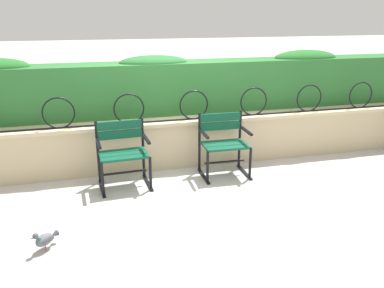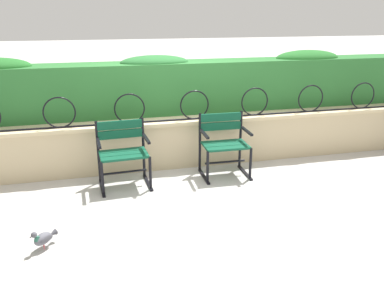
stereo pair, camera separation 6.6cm
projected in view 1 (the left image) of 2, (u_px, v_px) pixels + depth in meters
name	position (u px, v px, depth m)	size (l,w,h in m)	color
ground_plane	(194.00, 187.00, 5.08)	(60.00, 60.00, 0.00)	#B7B5AF
stone_wall	(179.00, 142.00, 5.73)	(8.49, 0.41, 0.69)	#C6B289
iron_arch_fence	(165.00, 109.00, 5.44)	(7.92, 0.02, 0.42)	black
hedge_row	(171.00, 85.00, 5.91)	(8.32, 0.58, 0.88)	#2D7033
park_chair_left	(123.00, 151.00, 5.01)	(0.66, 0.55, 0.83)	#0F4C33
park_chair_right	(223.00, 142.00, 5.37)	(0.65, 0.54, 0.84)	#0F4C33
pigeon_near_chairs	(45.00, 239.00, 3.70)	(0.23, 0.24, 0.22)	#5B5B66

